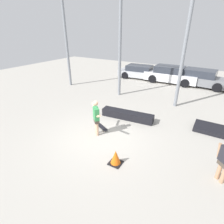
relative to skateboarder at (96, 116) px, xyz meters
The scene contains 9 objects.
ground_plane 0.96m from the skateboarder, ahead, with size 36.00×36.00×0.00m, color #B2ADA3.
skateboarder is the anchor object (origin of this frame).
skateboard 1.02m from the skateboarder, 100.69° to the left, with size 0.82×0.54×0.08m.
grind_box 2.27m from the skateboarder, 76.74° to the left, with size 2.78×0.52×0.41m, color black.
canopy_support_left 7.29m from the skateboarder, 128.27° to the left, with size 4.94×0.20×6.83m.
parked_car_silver 10.57m from the skateboarder, 102.27° to the left, with size 4.27×2.07×1.23m.
parked_car_white 10.35m from the skateboarder, 86.65° to the left, with size 4.44×2.01×1.44m.
parked_car_grey 10.91m from the skateboarder, 73.90° to the left, with size 4.48×2.15×1.38m.
traffic_cone 2.18m from the skateboarder, 35.79° to the right, with size 0.45×0.45×0.55m.
Camera 1 is at (3.81, -5.46, 4.39)m, focal length 28.00 mm.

